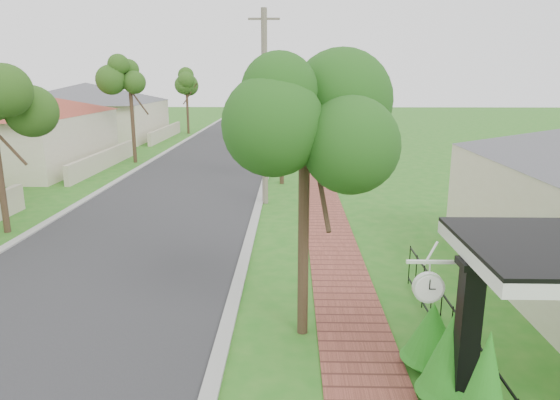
% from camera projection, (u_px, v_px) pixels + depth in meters
% --- Properties ---
extents(ground, '(160.00, 160.00, 0.00)m').
position_uv_depth(ground, '(178.00, 373.00, 8.70)').
color(ground, '#246C19').
rests_on(ground, ground).
extents(road, '(7.00, 120.00, 0.02)m').
position_uv_depth(road, '(204.00, 169.00, 28.18)').
color(road, '#28282B').
rests_on(road, ground).
extents(kerb_right, '(0.30, 120.00, 0.10)m').
position_uv_depth(kerb_right, '(268.00, 169.00, 28.10)').
color(kerb_right, '#9E9E99').
rests_on(kerb_right, ground).
extents(kerb_left, '(0.30, 120.00, 0.10)m').
position_uv_depth(kerb_left, '(140.00, 168.00, 28.26)').
color(kerb_left, '#9E9E99').
rests_on(kerb_left, ground).
extents(sidewalk, '(1.50, 120.00, 0.03)m').
position_uv_depth(sidewalk, '(314.00, 169.00, 28.04)').
color(sidewalk, '#974A3C').
rests_on(sidewalk, ground).
extents(porch_post, '(0.48, 0.48, 2.52)m').
position_uv_depth(porch_post, '(466.00, 349.00, 7.36)').
color(porch_post, black).
rests_on(porch_post, ground).
extents(picket_fence, '(0.03, 8.02, 1.00)m').
position_uv_depth(picket_fence, '(463.00, 349.00, 8.46)').
color(picket_fence, black).
rests_on(picket_fence, ground).
extents(street_trees, '(10.70, 37.65, 5.89)m').
position_uv_depth(street_trees, '(220.00, 85.00, 33.73)').
color(street_trees, '#382619').
rests_on(street_trees, ground).
extents(hedge_row, '(0.93, 4.34, 2.12)m').
position_uv_depth(hedge_row, '(466.00, 384.00, 7.07)').
color(hedge_row, '#156A18').
rests_on(hedge_row, ground).
extents(far_house_grey, '(15.56, 15.56, 4.60)m').
position_uv_depth(far_house_grey, '(88.00, 110.00, 41.47)').
color(far_house_grey, beige).
rests_on(far_house_grey, ground).
extents(parked_car_red, '(1.70, 3.82, 1.28)m').
position_uv_depth(parked_car_red, '(262.00, 143.00, 34.36)').
color(parked_car_red, maroon).
rests_on(parked_car_red, ground).
extents(parked_car_white, '(1.48, 3.97, 1.29)m').
position_uv_depth(parked_car_white, '(269.00, 142.00, 34.52)').
color(parked_car_white, silver).
rests_on(parked_car_white, ground).
extents(near_tree, '(1.97, 1.97, 5.05)m').
position_uv_depth(near_tree, '(305.00, 134.00, 9.14)').
color(near_tree, '#382619').
rests_on(near_tree, ground).
extents(utility_pole, '(1.20, 0.24, 7.56)m').
position_uv_depth(utility_pole, '(265.00, 108.00, 19.53)').
color(utility_pole, '#736A5A').
rests_on(utility_pole, ground).
extents(station_clock, '(0.80, 0.13, 0.68)m').
position_uv_depth(station_clock, '(429.00, 286.00, 7.56)').
color(station_clock, white).
rests_on(station_clock, ground).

